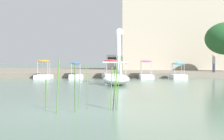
{
  "coord_description": "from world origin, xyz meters",
  "views": [
    {
      "loc": [
        1.11,
        -9.57,
        1.4
      ],
      "look_at": [
        0.89,
        13.29,
        0.86
      ],
      "focal_mm": 54.69,
      "sensor_mm": 36.0,
      "label": 1
    }
  ],
  "objects_px": {
    "pedal_boat_cyan": "(178,74)",
    "parked_van": "(124,62)",
    "pedal_boat_orange": "(44,74)",
    "swan_boat": "(117,74)",
    "pedal_boat_pink": "(146,73)",
    "pedal_boat_blue": "(76,74)",
    "tree_broadleaf_behind_dock": "(164,42)",
    "person_on_path": "(214,62)",
    "pedal_boat_red": "(111,74)"
  },
  "relations": [
    {
      "from": "pedal_boat_cyan",
      "to": "parked_van",
      "type": "xyz_separation_m",
      "value": [
        -3.95,
        16.82,
        1.04
      ]
    },
    {
      "from": "pedal_boat_cyan",
      "to": "pedal_boat_orange",
      "type": "xyz_separation_m",
      "value": [
        -11.04,
        0.03,
        0.0
      ]
    },
    {
      "from": "swan_boat",
      "to": "parked_van",
      "type": "distance_m",
      "value": 23.98
    },
    {
      "from": "pedal_boat_pink",
      "to": "pedal_boat_orange",
      "type": "relative_size",
      "value": 0.92
    },
    {
      "from": "pedal_boat_cyan",
      "to": "pedal_boat_pink",
      "type": "height_order",
      "value": "pedal_boat_pink"
    },
    {
      "from": "pedal_boat_blue",
      "to": "pedal_boat_pink",
      "type": "bearing_deg",
      "value": -1.72
    },
    {
      "from": "swan_boat",
      "to": "pedal_boat_pink",
      "type": "xyz_separation_m",
      "value": [
        2.49,
        7.42,
        -0.19
      ]
    },
    {
      "from": "pedal_boat_cyan",
      "to": "pedal_boat_pink",
      "type": "distance_m",
      "value": 2.58
    },
    {
      "from": "tree_broadleaf_behind_dock",
      "to": "person_on_path",
      "type": "distance_m",
      "value": 12.48
    },
    {
      "from": "pedal_boat_red",
      "to": "pedal_boat_blue",
      "type": "xyz_separation_m",
      "value": [
        -2.92,
        0.34,
        -0.02
      ]
    },
    {
      "from": "pedal_boat_cyan",
      "to": "pedal_boat_orange",
      "type": "distance_m",
      "value": 11.04
    },
    {
      "from": "swan_boat",
      "to": "pedal_boat_pink",
      "type": "distance_m",
      "value": 7.83
    },
    {
      "from": "swan_boat",
      "to": "pedal_boat_orange",
      "type": "height_order",
      "value": "swan_boat"
    },
    {
      "from": "pedal_boat_blue",
      "to": "pedal_boat_orange",
      "type": "height_order",
      "value": "pedal_boat_orange"
    },
    {
      "from": "pedal_boat_pink",
      "to": "pedal_boat_red",
      "type": "height_order",
      "value": "pedal_boat_red"
    },
    {
      "from": "pedal_boat_cyan",
      "to": "pedal_boat_pink",
      "type": "xyz_separation_m",
      "value": [
        -2.57,
        0.31,
        0.04
      ]
    },
    {
      "from": "pedal_boat_pink",
      "to": "pedal_boat_red",
      "type": "distance_m",
      "value": 2.97
    },
    {
      "from": "swan_boat",
      "to": "person_on_path",
      "type": "xyz_separation_m",
      "value": [
        9.1,
        11.01,
        0.71
      ]
    },
    {
      "from": "pedal_boat_pink",
      "to": "tree_broadleaf_behind_dock",
      "type": "relative_size",
      "value": 0.33
    },
    {
      "from": "swan_boat",
      "to": "pedal_boat_blue",
      "type": "relative_size",
      "value": 1.8
    },
    {
      "from": "pedal_boat_red",
      "to": "tree_broadleaf_behind_dock",
      "type": "bearing_deg",
      "value": 67.17
    },
    {
      "from": "pedal_boat_cyan",
      "to": "pedal_boat_blue",
      "type": "bearing_deg",
      "value": 176.73
    },
    {
      "from": "pedal_boat_cyan",
      "to": "pedal_boat_orange",
      "type": "relative_size",
      "value": 0.9
    },
    {
      "from": "pedal_boat_orange",
      "to": "person_on_path",
      "type": "relative_size",
      "value": 1.23
    },
    {
      "from": "pedal_boat_red",
      "to": "parked_van",
      "type": "distance_m",
      "value": 16.78
    },
    {
      "from": "parked_van",
      "to": "pedal_boat_red",
      "type": "bearing_deg",
      "value": -95.41
    },
    {
      "from": "person_on_path",
      "to": "pedal_boat_pink",
      "type": "bearing_deg",
      "value": -151.51
    },
    {
      "from": "parked_van",
      "to": "tree_broadleaf_behind_dock",
      "type": "bearing_deg",
      "value": -12.25
    },
    {
      "from": "pedal_boat_cyan",
      "to": "pedal_boat_red",
      "type": "xyz_separation_m",
      "value": [
        -5.53,
        0.15,
        0.01
      ]
    },
    {
      "from": "pedal_boat_cyan",
      "to": "person_on_path",
      "type": "relative_size",
      "value": 1.1
    },
    {
      "from": "swan_boat",
      "to": "pedal_boat_cyan",
      "type": "distance_m",
      "value": 8.73
    },
    {
      "from": "person_on_path",
      "to": "tree_broadleaf_behind_dock",
      "type": "bearing_deg",
      "value": 104.25
    },
    {
      "from": "tree_broadleaf_behind_dock",
      "to": "pedal_boat_cyan",
      "type": "bearing_deg",
      "value": -93.76
    },
    {
      "from": "swan_boat",
      "to": "pedal_boat_orange",
      "type": "relative_size",
      "value": 1.7
    },
    {
      "from": "pedal_boat_orange",
      "to": "tree_broadleaf_behind_dock",
      "type": "distance_m",
      "value": 20.11
    },
    {
      "from": "pedal_boat_cyan",
      "to": "pedal_boat_red",
      "type": "bearing_deg",
      "value": 178.49
    },
    {
      "from": "swan_boat",
      "to": "pedal_boat_cyan",
      "type": "relative_size",
      "value": 1.9
    },
    {
      "from": "pedal_boat_blue",
      "to": "person_on_path",
      "type": "relative_size",
      "value": 1.16
    },
    {
      "from": "pedal_boat_red",
      "to": "pedal_boat_cyan",
      "type": "bearing_deg",
      "value": -1.51
    },
    {
      "from": "pedal_boat_pink",
      "to": "tree_broadleaf_behind_dock",
      "type": "bearing_deg",
      "value": 76.87
    },
    {
      "from": "pedal_boat_orange",
      "to": "parked_van",
      "type": "height_order",
      "value": "parked_van"
    },
    {
      "from": "pedal_boat_red",
      "to": "tree_broadleaf_behind_dock",
      "type": "xyz_separation_m",
      "value": [
        6.56,
        15.59,
        3.48
      ]
    },
    {
      "from": "pedal_boat_pink",
      "to": "parked_van",
      "type": "xyz_separation_m",
      "value": [
        -1.39,
        16.52,
        1.0
      ]
    },
    {
      "from": "swan_boat",
      "to": "pedal_boat_blue",
      "type": "xyz_separation_m",
      "value": [
        -3.4,
        7.6,
        -0.24
      ]
    },
    {
      "from": "pedal_boat_orange",
      "to": "pedal_boat_blue",
      "type": "bearing_deg",
      "value": 9.94
    },
    {
      "from": "pedal_boat_pink",
      "to": "pedal_boat_blue",
      "type": "height_order",
      "value": "pedal_boat_pink"
    },
    {
      "from": "pedal_boat_red",
      "to": "pedal_boat_orange",
      "type": "distance_m",
      "value": 5.51
    },
    {
      "from": "pedal_boat_pink",
      "to": "pedal_boat_red",
      "type": "xyz_separation_m",
      "value": [
        -2.96,
        -0.16,
        -0.03
      ]
    },
    {
      "from": "pedal_boat_orange",
      "to": "parked_van",
      "type": "xyz_separation_m",
      "value": [
        7.08,
        16.79,
        1.04
      ]
    },
    {
      "from": "pedal_boat_red",
      "to": "pedal_boat_blue",
      "type": "bearing_deg",
      "value": 173.42
    }
  ]
}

